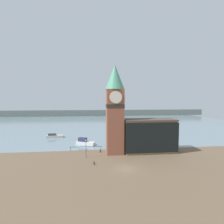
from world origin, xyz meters
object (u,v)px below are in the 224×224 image
object	(u,v)px
clock_tower	(115,107)
mooring_bollard_far	(94,163)
mooring_bollard_near	(100,151)
pier_building	(149,135)
boat_near	(85,142)
boat_far	(55,136)
lamp_post	(86,145)

from	to	relation	value
clock_tower	mooring_bollard_far	bearing A→B (deg)	-125.69
mooring_bollard_near	mooring_bollard_far	size ratio (longest dim) A/B	1.16
clock_tower	pier_building	world-z (taller)	clock_tower
clock_tower	boat_near	world-z (taller)	clock_tower
boat_far	lamp_post	xyz separation A→B (m)	(12.18, -23.40, 2.40)
pier_building	lamp_post	world-z (taller)	pier_building
mooring_bollard_far	mooring_bollard_near	bearing A→B (deg)	78.77
boat_near	lamp_post	xyz separation A→B (m)	(0.84, -12.10, 2.20)
clock_tower	lamp_post	xyz separation A→B (m)	(-7.21, -2.84, -8.93)
mooring_bollard_near	boat_near	bearing A→B (deg)	117.66
boat_far	clock_tower	bearing A→B (deg)	-49.60
boat_far	pier_building	bearing A→B (deg)	-38.57
clock_tower	boat_far	size ratio (longest dim) A/B	3.76
pier_building	boat_near	world-z (taller)	pier_building
clock_tower	lamp_post	size ratio (longest dim) A/B	5.24
mooring_bollard_far	boat_near	bearing A→B (deg)	99.12
pier_building	lamp_post	distance (m)	16.63
clock_tower	pier_building	xyz separation A→B (m)	(9.10, 0.13, -7.56)
clock_tower	boat_far	bearing A→B (deg)	133.33
boat_far	mooring_bollard_near	bearing A→B (deg)	-54.24
boat_near	boat_far	xyz separation A→B (m)	(-11.34, 11.30, -0.21)
pier_building	clock_tower	bearing A→B (deg)	-179.20
boat_near	boat_far	world-z (taller)	boat_near
boat_far	boat_near	bearing A→B (deg)	-47.81
clock_tower	mooring_bollard_far	xyz separation A→B (m)	(-5.36, -7.46, -11.51)
boat_far	lamp_post	world-z (taller)	lamp_post
pier_building	mooring_bollard_far	size ratio (longest dim) A/B	19.76
pier_building	mooring_bollard_near	size ratio (longest dim) A/B	16.99
mooring_bollard_far	pier_building	bearing A→B (deg)	27.70
mooring_bollard_near	lamp_post	bearing A→B (deg)	-132.84
mooring_bollard_near	mooring_bollard_far	distance (m)	8.58
pier_building	mooring_bollard_near	world-z (taller)	pier_building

